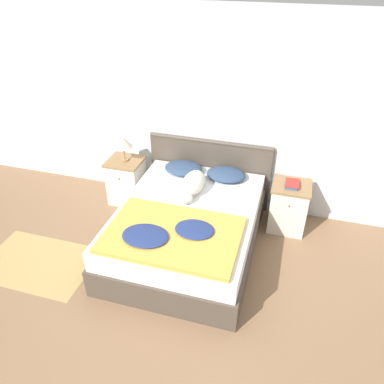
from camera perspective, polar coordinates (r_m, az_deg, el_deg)
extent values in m
plane|color=#896647|center=(3.88, -4.31, -18.31)|extent=(16.00, 16.00, 0.00)
cube|color=silver|center=(4.79, 3.92, 11.69)|extent=(9.00, 0.06, 2.55)
cube|color=#4C4238|center=(4.45, -0.74, -6.83)|extent=(1.56, 2.03, 0.33)
cube|color=white|center=(4.27, -0.76, -3.89)|extent=(1.50, 1.97, 0.24)
cube|color=#4C4238|center=(5.10, 2.63, 2.98)|extent=(1.64, 0.04, 0.92)
cylinder|color=#4C4238|center=(4.88, 2.77, 7.66)|extent=(1.64, 0.06, 0.06)
cube|color=silver|center=(5.27, -9.89, 1.58)|extent=(0.44, 0.41, 0.61)
cube|color=#937047|center=(5.11, -10.23, 4.62)|extent=(0.46, 0.44, 0.03)
sphere|color=#937047|center=(5.02, -11.08, 2.00)|extent=(0.02, 0.02, 0.02)
cube|color=silver|center=(4.83, 14.46, -2.31)|extent=(0.44, 0.41, 0.61)
cube|color=#937047|center=(4.66, 14.99, 0.88)|extent=(0.46, 0.44, 0.03)
sphere|color=#937047|center=(4.56, 14.56, -2.07)|extent=(0.02, 0.02, 0.02)
ellipsoid|color=navy|center=(4.86, -1.31, 3.66)|extent=(0.49, 0.38, 0.12)
ellipsoid|color=navy|center=(4.74, 5.21, 2.70)|extent=(0.49, 0.38, 0.12)
cube|color=gold|center=(3.82, -2.96, -6.48)|extent=(1.36, 0.94, 0.05)
ellipsoid|color=navy|center=(3.76, -7.12, -6.61)|extent=(0.47, 0.37, 0.04)
ellipsoid|color=navy|center=(3.81, 0.39, -5.71)|extent=(0.41, 0.33, 0.04)
ellipsoid|color=silver|center=(4.46, 0.23, 1.44)|extent=(0.26, 0.48, 0.22)
sphere|color=silver|center=(4.26, -0.78, -0.92)|extent=(0.14, 0.14, 0.14)
ellipsoid|color=silver|center=(4.22, -1.01, -1.46)|extent=(0.06, 0.08, 0.05)
cone|color=silver|center=(4.25, -1.23, -0.19)|extent=(0.04, 0.04, 0.05)
cone|color=silver|center=(4.23, -0.26, -0.35)|extent=(0.04, 0.04, 0.05)
ellipsoid|color=silver|center=(4.65, 1.38, 2.01)|extent=(0.15, 0.22, 0.08)
cube|color=#285689|center=(4.63, 14.93, 1.04)|extent=(0.15, 0.19, 0.02)
cube|color=#AD2D28|center=(4.63, 15.04, 1.32)|extent=(0.17, 0.22, 0.02)
cylinder|color=#9E7A4C|center=(5.11, -10.20, 4.91)|extent=(0.11, 0.11, 0.02)
cylinder|color=#9E7A4C|center=(5.07, -10.31, 5.89)|extent=(0.02, 0.02, 0.18)
cone|color=beige|center=(4.99, -10.50, 7.58)|extent=(0.24, 0.24, 0.16)
cube|color=tan|center=(4.71, -22.34, -9.95)|extent=(1.26, 0.84, 0.00)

